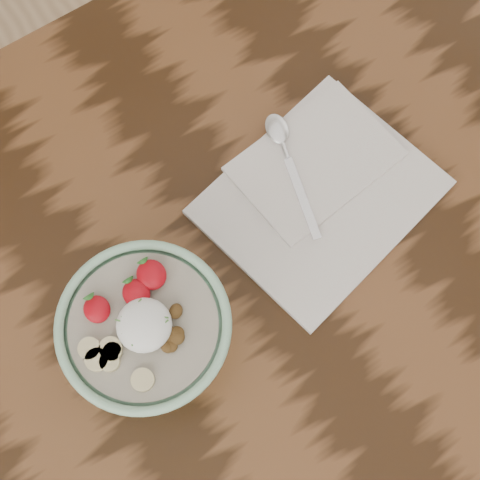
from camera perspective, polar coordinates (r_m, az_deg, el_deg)
The scene contains 4 objects.
table at distance 91.15cm, azimuth 1.47°, elevation -3.67°, with size 160.00×90.00×75.00cm.
breakfast_bowl at distance 74.51cm, azimuth -7.89°, elevation -7.72°, with size 18.64×18.64×12.76cm.
napkin at distance 85.19cm, azimuth 6.76°, elevation 4.28°, with size 31.09×27.08×1.67cm.
spoon at distance 85.77cm, azimuth 3.71°, elevation 8.03°, with size 6.73×17.62×0.93cm.
Camera 1 is at (-14.20, -17.38, 154.05)cm, focal length 50.00 mm.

